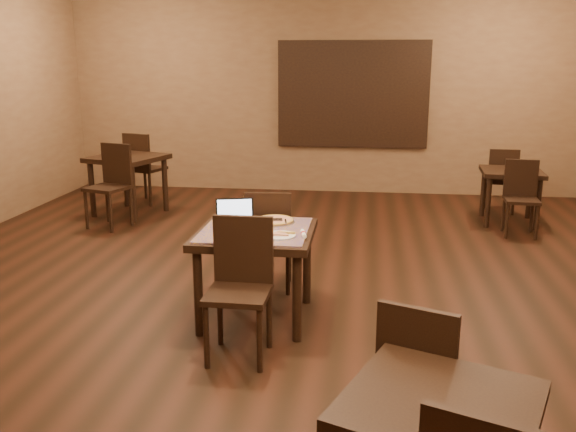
# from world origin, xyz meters

# --- Properties ---
(ground) EXTENTS (10.00, 10.00, 0.00)m
(ground) POSITION_xyz_m (0.00, 0.00, 0.00)
(ground) COLOR black
(ground) RESTS_ON ground
(wall_back) EXTENTS (8.00, 0.02, 3.00)m
(wall_back) POSITION_xyz_m (0.00, 5.00, 1.50)
(wall_back) COLOR brown
(wall_back) RESTS_ON ground
(mural) EXTENTS (2.34, 0.05, 1.64)m
(mural) POSITION_xyz_m (0.50, 4.96, 1.55)
(mural) COLOR #296697
(mural) RESTS_ON wall_back
(tiled_table) EXTENTS (0.92, 0.92, 0.76)m
(tiled_table) POSITION_xyz_m (-0.13, -0.11, 0.66)
(tiled_table) COLOR black
(tiled_table) RESTS_ON ground
(chair_main_near) EXTENTS (0.44, 0.44, 1.00)m
(chair_main_near) POSITION_xyz_m (-0.13, -0.72, 0.57)
(chair_main_near) COLOR black
(chair_main_near) RESTS_ON ground
(chair_main_far) EXTENTS (0.45, 0.45, 0.95)m
(chair_main_far) POSITION_xyz_m (-0.12, 0.51, 0.54)
(chair_main_far) COLOR black
(chair_main_far) RESTS_ON ground
(laptop) EXTENTS (0.35, 0.31, 0.21)m
(laptop) POSITION_xyz_m (-0.33, -0.01, 0.82)
(laptop) COLOR black
(laptop) RESTS_ON tiled_table
(plate) EXTENTS (0.25, 0.25, 0.01)m
(plate) POSITION_xyz_m (0.09, -0.29, 0.77)
(plate) COLOR white
(plate) RESTS_ON tiled_table
(pizza_slice) EXTENTS (0.18, 0.18, 0.02)m
(pizza_slice) POSITION_xyz_m (0.09, -0.29, 0.79)
(pizza_slice) COLOR beige
(pizza_slice) RESTS_ON plate
(pizza_pan) EXTENTS (0.33, 0.33, 0.01)m
(pizza_pan) POSITION_xyz_m (-0.01, 0.13, 0.77)
(pizza_pan) COLOR silver
(pizza_pan) RESTS_ON tiled_table
(pizza_whole) EXTENTS (0.31, 0.31, 0.02)m
(pizza_whole) POSITION_xyz_m (-0.01, 0.13, 0.78)
(pizza_whole) COLOR beige
(pizza_whole) RESTS_ON pizza_pan
(spatula) EXTENTS (0.13, 0.24, 0.01)m
(spatula) POSITION_xyz_m (0.01, 0.11, 0.79)
(spatula) COLOR silver
(spatula) RESTS_ON pizza_whole
(napkin_roll) EXTENTS (0.07, 0.16, 0.04)m
(napkin_roll) POSITION_xyz_m (0.27, -0.25, 0.78)
(napkin_roll) COLOR white
(napkin_roll) RESTS_ON tiled_table
(other_table_a) EXTENTS (0.80, 0.80, 0.70)m
(other_table_a) POSITION_xyz_m (2.60, 3.31, 0.58)
(other_table_a) COLOR black
(other_table_a) RESTS_ON ground
(other_table_a_chair_near) EXTENTS (0.42, 0.42, 0.91)m
(other_table_a_chair_near) POSITION_xyz_m (2.61, 2.79, 0.51)
(other_table_a_chair_near) COLOR black
(other_table_a_chair_near) RESTS_ON ground
(other_table_a_chair_far) EXTENTS (0.42, 0.42, 0.91)m
(other_table_a_chair_far) POSITION_xyz_m (2.60, 3.84, 0.51)
(other_table_a_chair_far) COLOR black
(other_table_a_chair_far) RESTS_ON ground
(other_table_b) EXTENTS (1.09, 1.09, 0.81)m
(other_table_b) POSITION_xyz_m (-2.49, 3.14, 0.67)
(other_table_b) COLOR black
(other_table_b) RESTS_ON ground
(other_table_b_chair_near) EXTENTS (0.57, 0.57, 1.05)m
(other_table_b_chair_near) POSITION_xyz_m (-2.46, 2.52, 0.59)
(other_table_b_chair_near) COLOR black
(other_table_b_chair_near) RESTS_ON ground
(other_table_b_chair_far) EXTENTS (0.57, 0.57, 1.05)m
(other_table_b_chair_far) POSITION_xyz_m (-2.52, 3.76, 0.59)
(other_table_b_chair_far) COLOR black
(other_table_b_chair_far) RESTS_ON ground
(other_table_c) EXTENTS (0.99, 0.99, 0.72)m
(other_table_c) POSITION_xyz_m (1.07, -2.42, 0.60)
(other_table_c) COLOR black
(other_table_c) RESTS_ON ground
(other_table_c_chair_far) EXTENTS (0.52, 0.52, 0.93)m
(other_table_c_chair_far) POSITION_xyz_m (1.04, -1.87, 0.52)
(other_table_c_chair_far) COLOR black
(other_table_c_chair_far) RESTS_ON ground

